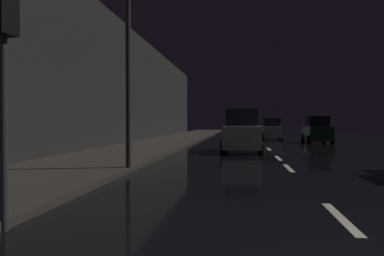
# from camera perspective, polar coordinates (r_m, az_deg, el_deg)

# --- Properties ---
(ground) EXTENTS (26.77, 84.00, 0.02)m
(ground) POSITION_cam_1_polar(r_m,az_deg,el_deg) (28.09, 10.48, -2.34)
(ground) COLOR black
(sidewalk_left) EXTENTS (4.40, 84.00, 0.15)m
(sidewalk_left) POSITION_cam_1_polar(r_m,az_deg,el_deg) (28.58, -4.06, -2.10)
(sidewalk_left) COLOR #38332B
(sidewalk_left) RESTS_ON ground
(building_facade_left) EXTENTS (0.80, 63.00, 8.26)m
(building_facade_left) POSITION_cam_1_polar(r_m,az_deg,el_deg) (25.95, -11.28, 6.54)
(building_facade_left) COLOR #2D2B28
(building_facade_left) RESTS_ON ground
(lane_centerline) EXTENTS (0.16, 37.24, 0.01)m
(lane_centerline) POSITION_cam_1_polar(r_m,az_deg,el_deg) (22.84, 11.24, -3.04)
(lane_centerline) COLOR beige
(lane_centerline) RESTS_ON ground
(car_approaching_headlights) EXTENTS (2.05, 4.44, 2.24)m
(car_approaching_headlights) POSITION_cam_1_polar(r_m,az_deg,el_deg) (20.33, 7.33, -0.65)
(car_approaching_headlights) COLOR silver
(car_approaching_headlights) RESTS_ON ground
(car_parked_right_far) EXTENTS (1.83, 3.97, 2.00)m
(car_parked_right_far) POSITION_cam_1_polar(r_m,az_deg,el_deg) (30.42, 17.97, -0.38)
(car_parked_right_far) COLOR #0F3819
(car_parked_right_far) RESTS_ON ground
(car_distant_taillights) EXTENTS (1.77, 3.83, 1.93)m
(car_distant_taillights) POSITION_cam_1_polar(r_m,az_deg,el_deg) (35.35, 11.63, -0.24)
(car_distant_taillights) COLOR silver
(car_distant_taillights) RESTS_ON ground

